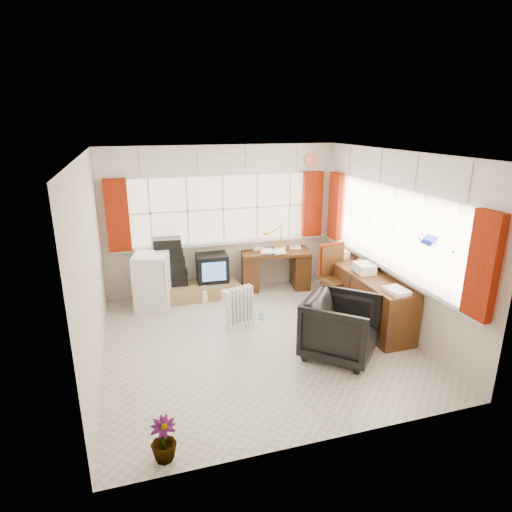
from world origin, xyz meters
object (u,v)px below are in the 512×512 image
Objects in this scene: mini_fridge at (152,281)px; radiator at (240,311)px; desk at (275,267)px; tv_bench at (196,291)px; desk_lamp at (281,233)px; office_chair at (341,327)px; crt_tv at (212,267)px; task_chair at (334,275)px; credenza at (364,295)px.

radiator is at bearing -43.10° from mini_fridge.
desk is 1.46m from tv_bench.
tv_bench is at bearing -176.23° from desk_lamp.
mini_fridge is at bearing 87.38° from office_chair.
crt_tv is 0.61× the size of mini_fridge.
desk is at bearing 6.90° from mini_fridge.
mini_fridge reaches higher than radiator.
task_chair is 1.18× the size of mini_fridge.
tv_bench is at bearing 108.89° from radiator.
tv_bench is at bearing -159.82° from crt_tv.
desk_lamp is at bearing 11.26° from desk.
task_chair reaches higher than tv_bench.
desk is 1.43× the size of mini_fridge.
crt_tv is at bearing 20.18° from tv_bench.
office_chair reaches higher than tv_bench.
tv_bench is (-2.01, 1.04, -0.43)m from task_chair.
task_chair is 1.45m from office_chair.
radiator is at bearing -129.37° from desk_lamp.
credenza reaches higher than radiator.
task_chair is at bearing 119.36° from credenza.
desk is at bearing 117.86° from credenza.
desk is 2.36× the size of crt_tv.
credenza is 1.43× the size of tv_bench.
tv_bench is 0.48m from crt_tv.
desk_lamp reaches higher than mini_fridge.
crt_tv is at bearing 67.54° from office_chair.
credenza is 2.75m from tv_bench.
credenza is 2.24× the size of mini_fridge.
radiator is (-1.02, 1.11, -0.14)m from office_chair.
task_chair reaches higher than desk.
mini_fridge is (-3.00, 1.34, 0.06)m from credenza.
radiator is 0.69× the size of mini_fridge.
radiator is (-1.00, -1.33, -0.13)m from desk.
desk is 2.17m from mini_fridge.
credenza reaches higher than desk.
office_chair is 1.52m from radiator.
task_chair is 1.62m from radiator.
task_chair is at bearing 19.76° from office_chair.
desk_lamp is at bearing 40.50° from office_chair.
desk_lamp is at bearing 7.11° from mini_fridge.
task_chair is at bearing -27.39° from tv_bench.
mini_fridge is at bearing -172.89° from desk_lamp.
mini_fridge is (-1.02, -0.29, -0.04)m from crt_tv.
radiator is (-1.58, -0.21, -0.31)m from task_chair.
desk reaches higher than crt_tv.
task_chair is 1.95× the size of crt_tv.
desk_lamp is at bearing 112.28° from task_chair.
task_chair reaches higher than mini_fridge.
mini_fridge reaches higher than desk.
desk_lamp reaches higher than tv_bench.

